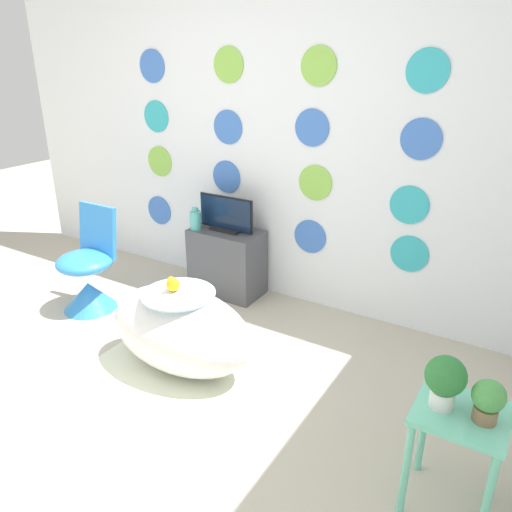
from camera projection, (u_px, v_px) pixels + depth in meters
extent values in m
plane|color=#BCB29E|center=(75.00, 435.00, 2.57)|extent=(12.00, 12.00, 0.00)
cube|color=white|center=(270.00, 129.00, 3.64)|extent=(5.11, 0.04, 2.60)
cylinder|color=#3F72CC|center=(159.00, 210.00, 4.46)|extent=(0.26, 0.01, 0.26)
cylinder|color=#33B2BF|center=(227.00, 223.00, 4.10)|extent=(0.26, 0.01, 0.26)
cylinder|color=#3F72CC|center=(310.00, 237.00, 3.73)|extent=(0.26, 0.01, 0.26)
cylinder|color=#33B2BF|center=(409.00, 254.00, 3.36)|extent=(0.26, 0.01, 0.26)
cylinder|color=#8CCC4C|center=(160.00, 161.00, 4.26)|extent=(0.26, 0.01, 0.26)
cylinder|color=#3F72CC|center=(227.00, 177.00, 3.95)|extent=(0.26, 0.01, 0.26)
cylinder|color=#8CCC4C|center=(315.00, 183.00, 3.56)|extent=(0.26, 0.01, 0.26)
cylinder|color=#33B2BF|center=(409.00, 205.00, 3.25)|extent=(0.26, 0.01, 0.26)
cylinder|color=#33B2BF|center=(156.00, 117.00, 4.12)|extent=(0.26, 0.01, 0.26)
cylinder|color=#3F72CC|center=(228.00, 127.00, 3.79)|extent=(0.26, 0.01, 0.26)
cylinder|color=#3F72CC|center=(312.00, 128.00, 3.43)|extent=(0.26, 0.01, 0.26)
cylinder|color=#3F72CC|center=(421.00, 139.00, 3.08)|extent=(0.26, 0.01, 0.26)
cylinder|color=#3F72CC|center=(152.00, 66.00, 3.98)|extent=(0.26, 0.01, 0.26)
cylinder|color=#8CCC4C|center=(228.00, 65.00, 3.61)|extent=(0.26, 0.01, 0.26)
cylinder|color=#8CCC4C|center=(319.00, 66.00, 3.27)|extent=(0.26, 0.01, 0.26)
cylinder|color=#33B2BF|center=(427.00, 71.00, 2.93)|extent=(0.26, 0.01, 0.26)
cube|color=silver|center=(168.00, 369.00, 3.09)|extent=(0.95, 0.92, 0.01)
ellipsoid|color=white|center=(181.00, 330.00, 3.03)|extent=(0.97, 0.54, 0.53)
cylinder|color=#B2DBEA|center=(178.00, 294.00, 2.93)|extent=(0.44, 0.44, 0.01)
sphere|color=yellow|center=(173.00, 285.00, 2.91)|extent=(0.08, 0.08, 0.08)
sphere|color=yellow|center=(171.00, 281.00, 2.89)|extent=(0.05, 0.05, 0.05)
cone|color=orange|center=(169.00, 282.00, 2.87)|extent=(0.02, 0.02, 0.02)
cone|color=#338CE0|center=(89.00, 295.00, 3.79)|extent=(0.40, 0.40, 0.21)
ellipsoid|color=#338CE0|center=(85.00, 262.00, 3.69)|extent=(0.42, 0.42, 0.15)
cube|color=#338CE0|center=(98.00, 231.00, 3.73)|extent=(0.35, 0.09, 0.40)
cube|color=#4C4C51|center=(227.00, 262.00, 3.99)|extent=(0.56, 0.33, 0.53)
cube|color=white|center=(215.00, 257.00, 3.83)|extent=(0.48, 0.01, 0.15)
cube|color=black|center=(226.00, 229.00, 3.88)|extent=(0.25, 0.12, 0.02)
cube|color=black|center=(226.00, 213.00, 3.84)|extent=(0.48, 0.01, 0.27)
cube|color=#0F1E38|center=(226.00, 213.00, 3.83)|extent=(0.46, 0.01, 0.25)
cylinder|color=#51B2AD|center=(196.00, 220.00, 3.89)|extent=(0.09, 0.09, 0.15)
cylinder|color=#51B2AD|center=(195.00, 209.00, 3.86)|extent=(0.05, 0.05, 0.03)
cube|color=#72D8B7|center=(462.00, 414.00, 1.99)|extent=(0.36, 0.34, 0.02)
cylinder|color=#72D8B7|center=(406.00, 470.00, 2.05)|extent=(0.03, 0.03, 0.48)
cylinder|color=#72D8B7|center=(486.00, 503.00, 1.90)|extent=(0.03, 0.03, 0.48)
cylinder|color=#72D8B7|center=(424.00, 428.00, 2.27)|extent=(0.03, 0.03, 0.48)
cylinder|color=#72D8B7|center=(497.00, 455.00, 2.13)|extent=(0.03, 0.03, 0.48)
cylinder|color=white|center=(442.00, 398.00, 2.00)|extent=(0.10, 0.10, 0.08)
sphere|color=#2D7A38|center=(446.00, 376.00, 1.96)|extent=(0.16, 0.16, 0.16)
cylinder|color=#8C6B4C|center=(485.00, 414.00, 1.93)|extent=(0.09, 0.09, 0.06)
sphere|color=#4C9E4C|center=(489.00, 396.00, 1.89)|extent=(0.13, 0.13, 0.13)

